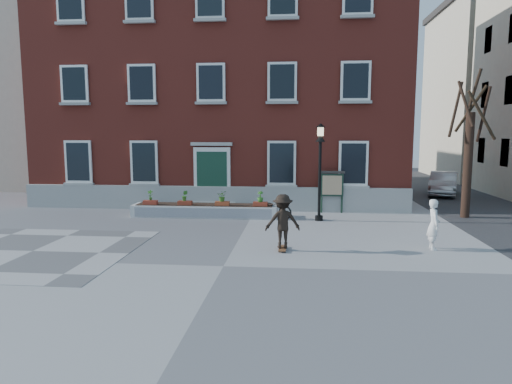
# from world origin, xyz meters

# --- Properties ---
(ground) EXTENTS (100.00, 100.00, 0.00)m
(ground) POSITION_xyz_m (0.00, 0.00, 0.00)
(ground) COLOR gray
(ground) RESTS_ON ground
(checker_patch) EXTENTS (6.00, 6.00, 0.01)m
(checker_patch) POSITION_xyz_m (-6.00, 1.00, 0.01)
(checker_patch) COLOR #515153
(checker_patch) RESTS_ON ground
(distant_building) EXTENTS (10.00, 12.00, 13.00)m
(distant_building) POSITION_xyz_m (-18.00, 20.00, 6.50)
(distant_building) COLOR #BFB09A
(distant_building) RESTS_ON ground
(bicycle) EXTENTS (1.81, 1.19, 0.90)m
(bicycle) POSITION_xyz_m (0.92, 7.03, 0.45)
(bicycle) COLOR black
(bicycle) RESTS_ON ground
(parked_car) EXTENTS (2.65, 4.32, 1.34)m
(parked_car) POSITION_xyz_m (10.23, 15.08, 0.67)
(parked_car) COLOR silver
(parked_car) RESTS_ON ground
(bystander) EXTENTS (0.39, 0.58, 1.55)m
(bystander) POSITION_xyz_m (6.11, 2.40, 0.78)
(bystander) COLOR white
(bystander) RESTS_ON ground
(brick_building) EXTENTS (18.40, 10.85, 12.60)m
(brick_building) POSITION_xyz_m (-2.00, 13.98, 6.30)
(brick_building) COLOR #983529
(brick_building) RESTS_ON ground
(planter_assembly) EXTENTS (6.20, 1.12, 1.15)m
(planter_assembly) POSITION_xyz_m (-1.99, 7.18, 0.31)
(planter_assembly) COLOR silver
(planter_assembly) RESTS_ON ground
(bare_tree) EXTENTS (1.83, 1.83, 6.16)m
(bare_tree) POSITION_xyz_m (9.01, 8.01, 2.79)
(bare_tree) COLOR #301E15
(bare_tree) RESTS_ON ground
(lamp_post) EXTENTS (0.40, 0.40, 3.93)m
(lamp_post) POSITION_xyz_m (2.82, 6.73, 2.54)
(lamp_post) COLOR black
(lamp_post) RESTS_ON ground
(notice_board) EXTENTS (1.10, 0.16, 1.87)m
(notice_board) POSITION_xyz_m (3.46, 8.63, 1.26)
(notice_board) COLOR #172E20
(notice_board) RESTS_ON ground
(skateboarder) EXTENTS (1.15, 0.78, 1.72)m
(skateboarder) POSITION_xyz_m (1.51, 1.86, 0.89)
(skateboarder) COLOR brown
(skateboarder) RESTS_ON ground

